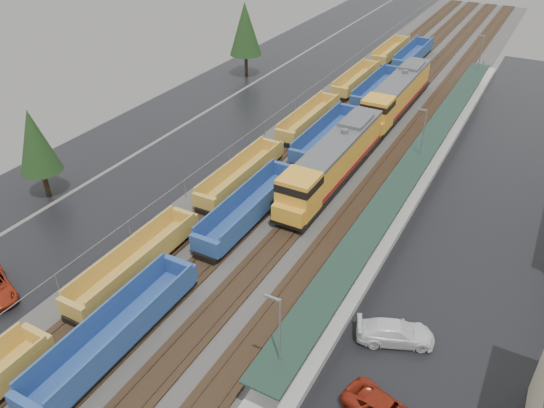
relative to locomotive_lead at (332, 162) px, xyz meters
The scene contains 14 objects.
ballast_strip 15.02m from the locomotive_lead, 97.76° to the left, with size 20.00×160.00×0.08m, color #302D2B.
trackbed 15.00m from the locomotive_lead, 97.76° to the left, with size 14.60×160.00×0.22m.
west_parking_lot 22.60m from the locomotive_lead, 139.20° to the left, with size 10.00×160.00×0.02m, color black.
west_road 30.84m from the locomotive_lead, 151.48° to the left, with size 9.00×160.00×0.02m, color black.
east_commuter_lot 17.82m from the locomotive_lead, 15.37° to the left, with size 16.00×100.00×0.02m, color black.
station_platform 9.03m from the locomotive_lead, 31.96° to the left, with size 3.00×80.00×8.00m.
chainlink_fence 17.47m from the locomotive_lead, 131.25° to the left, with size 0.08×160.04×2.02m.
tree_west_near 28.66m from the locomotive_lead, 147.44° to the right, with size 3.96×3.96×9.00m.
tree_west_far 35.42m from the locomotive_lead, 135.38° to the left, with size 4.84×4.84×11.00m.
locomotive_lead is the anchor object (origin of this frame).
locomotive_trail 21.00m from the locomotive_lead, 90.00° to the left, with size 3.27×21.53×4.87m.
well_string_yellow 9.25m from the locomotive_lead, 151.13° to the right, with size 2.54×110.47×2.25m.
well_string_blue 10.37m from the locomotive_lead, 112.90° to the right, with size 2.83×120.72×2.51m.
parked_car_east_c 21.52m from the locomotive_lead, 54.81° to the right, with size 5.30×2.16×1.54m, color white.
Camera 1 is at (19.32, 1.15, 27.74)m, focal length 35.00 mm.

